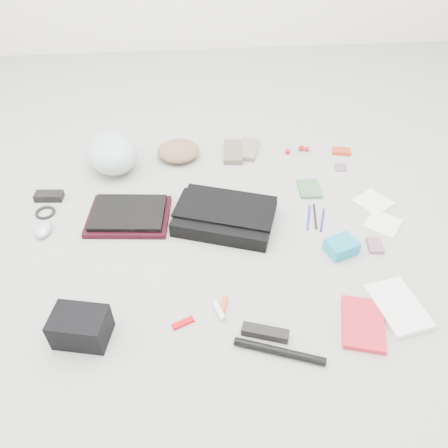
{
  "coord_description": "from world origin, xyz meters",
  "views": [
    {
      "loc": [
        -0.11,
        -1.31,
        1.27
      ],
      "look_at": [
        0.0,
        0.0,
        0.05
      ],
      "focal_mm": 35.0,
      "sensor_mm": 36.0,
      "label": 1
    }
  ],
  "objects": [
    {
      "name": "ground_plane",
      "position": [
        0.0,
        0.0,
        0.0
      ],
      "size": [
        4.0,
        4.0,
        0.0
      ],
      "primitive_type": "plane",
      "color": "gray"
    },
    {
      "name": "messenger_bag",
      "position": [
        0.01,
        0.07,
        0.03
      ],
      "size": [
        0.47,
        0.4,
        0.07
      ],
      "primitive_type": "cube",
      "rotation": [
        0.0,
        0.0,
        -0.32
      ],
      "color": "black",
      "rests_on": "ground_plane"
    },
    {
      "name": "bag_flap",
      "position": [
        0.01,
        0.07,
        0.07
      ],
      "size": [
        0.45,
        0.31,
        0.01
      ],
      "primitive_type": "cube",
      "rotation": [
        0.0,
        0.0,
        -0.32
      ],
      "color": "black",
      "rests_on": "messenger_bag"
    },
    {
      "name": "laptop_sleeve",
      "position": [
        -0.4,
        0.12,
        0.01
      ],
      "size": [
        0.37,
        0.29,
        0.02
      ],
      "primitive_type": "cube",
      "rotation": [
        0.0,
        0.0,
        -0.09
      ],
      "color": "black",
      "rests_on": "ground_plane"
    },
    {
      "name": "laptop",
      "position": [
        -0.4,
        0.12,
        0.03
      ],
      "size": [
        0.33,
        0.25,
        0.02
      ],
      "primitive_type": "cube",
      "rotation": [
        0.0,
        0.0,
        -0.09
      ],
      "color": "black",
      "rests_on": "laptop_sleeve"
    },
    {
      "name": "bike_helmet",
      "position": [
        -0.5,
        0.51,
        0.09
      ],
      "size": [
        0.32,
        0.35,
        0.17
      ],
      "primitive_type": "ellipsoid",
      "rotation": [
        0.0,
        0.0,
        0.37
      ],
      "color": "silver",
      "rests_on": "ground_plane"
    },
    {
      "name": "beanie",
      "position": [
        -0.18,
        0.58,
        0.04
      ],
      "size": [
        0.22,
        0.21,
        0.07
      ],
      "primitive_type": "ellipsoid",
      "rotation": [
        0.0,
        0.0,
        0.03
      ],
      "color": "brown",
      "rests_on": "ground_plane"
    },
    {
      "name": "mitten_left",
      "position": [
        0.1,
        0.58,
        0.01
      ],
      "size": [
        0.11,
        0.2,
        0.03
      ],
      "primitive_type": "cube",
      "rotation": [
        0.0,
        0.0,
        -0.1
      ],
      "color": "#65594D",
      "rests_on": "ground_plane"
    },
    {
      "name": "mitten_right",
      "position": [
        0.18,
        0.6,
        0.01
      ],
      "size": [
        0.14,
        0.2,
        0.03
      ],
      "primitive_type": "cube",
      "rotation": [
        0.0,
        0.0,
        -0.28
      ],
      "color": "gray",
      "rests_on": "ground_plane"
    },
    {
      "name": "power_brick",
      "position": [
        -0.77,
        0.29,
        0.02
      ],
      "size": [
        0.13,
        0.07,
        0.03
      ],
      "primitive_type": "cube",
      "rotation": [
        0.0,
        0.0,
        -0.08
      ],
      "color": "black",
      "rests_on": "ground_plane"
    },
    {
      "name": "cable_coil",
      "position": [
        -0.77,
        0.19,
        0.01
      ],
      "size": [
        0.1,
        0.1,
        0.01
      ],
      "primitive_type": "torus",
      "rotation": [
        0.0,
        0.0,
        -0.19
      ],
      "color": "black",
      "rests_on": "ground_plane"
    },
    {
      "name": "mouse",
      "position": [
        -0.75,
        0.07,
        0.02
      ],
      "size": [
        0.07,
        0.11,
        0.04
      ],
      "primitive_type": "ellipsoid",
      "rotation": [
        0.0,
        0.0,
        -0.05
      ],
      "color": "#ACABC1",
      "rests_on": "ground_plane"
    },
    {
      "name": "camera_bag",
      "position": [
        -0.51,
        -0.46,
        0.06
      ],
      "size": [
        0.2,
        0.16,
        0.11
      ],
      "primitive_type": "cube",
      "rotation": [
        0.0,
        0.0,
        -0.21
      ],
      "color": "black",
      "rests_on": "ground_plane"
    },
    {
      "name": "multitool",
      "position": [
        -0.18,
        -0.44,
        0.01
      ],
      "size": [
        0.08,
        0.05,
        0.01
      ],
      "primitive_type": "cube",
      "rotation": [
        0.0,
        0.0,
        0.41
      ],
      "color": "#B00107",
      "rests_on": "ground_plane"
    },
    {
      "name": "toiletry_tube_white",
      "position": [
        -0.05,
        -0.4,
        0.01
      ],
      "size": [
        0.04,
        0.08,
        0.02
      ],
      "primitive_type": "cylinder",
      "rotation": [
        1.57,
        0.0,
        0.3
      ],
      "color": "silver",
      "rests_on": "ground_plane"
    },
    {
      "name": "toiletry_tube_orange",
      "position": [
        -0.03,
        -0.38,
        0.01
      ],
      "size": [
        0.04,
        0.07,
        0.02
      ],
      "primitive_type": "cylinder",
      "rotation": [
        1.57,
        0.0,
        -0.3
      ],
      "color": "#D24E22",
      "rests_on": "ground_plane"
    },
    {
      "name": "u_lock",
      "position": [
        0.09,
        -0.5,
        0.02
      ],
      "size": [
        0.16,
        0.09,
        0.03
      ],
      "primitive_type": "cube",
      "rotation": [
        0.0,
        0.0,
        -0.31
      ],
      "color": "black",
      "rests_on": "ground_plane"
    },
    {
      "name": "bike_pump",
      "position": [
        0.13,
        -0.58,
        0.01
      ],
      "size": [
        0.29,
        0.13,
        0.03
      ],
      "primitive_type": "cylinder",
      "rotation": [
        0.0,
        1.57,
        -0.35
      ],
      "color": "black",
      "rests_on": "ground_plane"
    },
    {
      "name": "book_red",
      "position": [
        0.43,
        -0.5,
        0.01
      ],
      "size": [
        0.19,
        0.24,
        0.02
      ],
      "primitive_type": "cube",
      "rotation": [
        0.0,
        0.0,
        -0.27
      ],
      "color": "red",
      "rests_on": "ground_plane"
    },
    {
      "name": "book_white",
      "position": [
        0.58,
        -0.44,
        0.01
      ],
      "size": [
        0.19,
        0.25,
        0.02
      ],
      "primitive_type": "cube",
      "rotation": [
        0.0,
        0.0,
        0.19
      ],
      "color": "white",
      "rests_on": "ground_plane"
    },
    {
      "name": "notepad",
      "position": [
        0.42,
        0.25,
        0.01
      ],
      "size": [
        0.1,
        0.13,
        0.02
      ],
      "primitive_type": "cube",
      "rotation": [
        0.0,
        0.0,
        -0.04
      ],
      "color": "#3C663D",
      "rests_on": "ground_plane"
    },
    {
      "name": "pen_blue",
      "position": [
        0.37,
        0.06,
        0.0
      ],
      "size": [
        0.05,
        0.15,
        0.01
      ],
      "primitive_type": "cylinder",
      "rotation": [
        1.57,
        0.0,
        -0.29
      ],
      "color": "#11229C",
      "rests_on": "ground_plane"
    },
    {
      "name": "pen_black",
      "position": [
        0.4,
        0.07,
        0.0
      ],
      "size": [
        0.04,
        0.16,
        0.01
      ],
      "primitive_type": "cylinder",
      "rotation": [
        1.57,
        0.0,
        -0.17
      ],
      "color": "black",
      "rests_on": "ground_plane"
    },
    {
      "name": "pen_navy",
      "position": [
        0.43,
        0.04,
        0.0
      ],
      "size": [
        0.06,
        0.14,
        0.01
      ],
      "primitive_type": "cylinder",
      "rotation": [
        1.57,
        0.0,
        -0.34
      ],
      "color": "navy",
      "rests_on": "ground_plane"
    },
    {
      "name": "accordion_wallet",
      "position": [
        0.45,
        -0.15,
        0.03
      ],
      "size": [
        0.14,
        0.12,
        0.06
      ],
      "primitive_type": "cube",
      "rotation": [
        0.0,
        0.0,
        0.34
      ],
      "color": "#168FB3",
      "rests_on": "ground_plane"
    },
    {
      "name": "card_deck",
      "position": [
        0.6,
        -0.13,
        0.01
      ],
      "size": [
        0.07,
        0.09,
        0.02
      ],
      "primitive_type": "cube",
      "rotation": [
        0.0,
        0.0,
        -0.13
      ],
      "color": "#835E6C",
      "rests_on": "ground_plane"
    },
    {
      "name": "napkin_top",
      "position": [
        0.69,
        0.14,
        0.0
      ],
      "size": [
        0.19,
        0.19,
        0.01
      ],
      "primitive_type": "cube",
      "rotation": [
        0.0,
        0.0,
        0.57
      ],
      "color": "white",
      "rests_on": "ground_plane"
    },
    {
      "name": "napkin_bottom",
      "position": [
        0.68,
        -0.01,
        0.0
      ],
      "size": [
        0.19,
        0.19,
        0.01
      ],
      "primitive_type": "cube",
      "rotation": [
        0.0,
        0.0,
        0.91
      ],
      "color": "silver",
      "rests_on": "ground_plane"
    },
    {
      "name": "lollipop_a",
      "position": [
        0.38,
        0.56,
        0.01
      ],
      "size": [
        0.03,
        0.03,
        0.03
      ],
      "primitive_type": "sphere",
      "rotation": [
        0.0,
        0.0,
        0.31
      ],
      "color": "red",
      "rests_on": "ground_plane"
    },
    {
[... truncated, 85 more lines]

